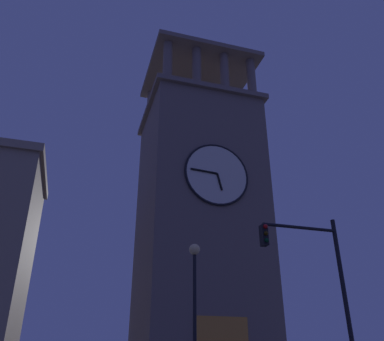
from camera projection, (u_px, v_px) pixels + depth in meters
The scene contains 3 objects.
clocktower at pixel (199, 226), 28.70m from camera, with size 8.67×8.30×26.55m.
traffic_signal_near at pixel (320, 279), 14.04m from camera, with size 3.15×0.41×6.54m.
street_lamp at pixel (195, 292), 15.23m from camera, with size 0.44×0.44×5.92m.
Camera 1 is at (6.97, 22.45, 1.58)m, focal length 37.35 mm.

